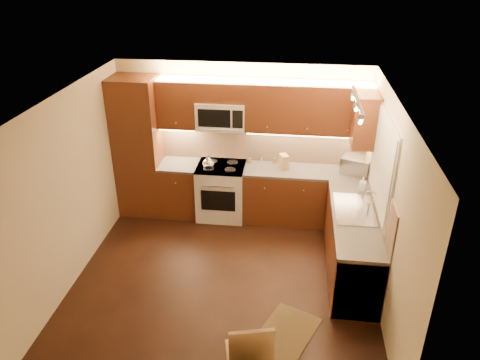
# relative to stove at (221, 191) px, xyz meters

# --- Properties ---
(floor) EXTENTS (4.00, 4.00, 0.01)m
(floor) POSITION_rel_stove_xyz_m (0.30, -1.68, -0.46)
(floor) COLOR black
(floor) RESTS_ON ground
(ceiling) EXTENTS (4.00, 4.00, 0.01)m
(ceiling) POSITION_rel_stove_xyz_m (0.30, -1.68, 2.04)
(ceiling) COLOR beige
(ceiling) RESTS_ON ground
(wall_back) EXTENTS (4.00, 0.01, 2.50)m
(wall_back) POSITION_rel_stove_xyz_m (0.30, 0.32, 0.79)
(wall_back) COLOR #BDAE8A
(wall_back) RESTS_ON ground
(wall_front) EXTENTS (4.00, 0.01, 2.50)m
(wall_front) POSITION_rel_stove_xyz_m (0.30, -3.67, 0.79)
(wall_front) COLOR #BDAE8A
(wall_front) RESTS_ON ground
(wall_left) EXTENTS (0.01, 4.00, 2.50)m
(wall_left) POSITION_rel_stove_xyz_m (-1.70, -1.68, 0.79)
(wall_left) COLOR #BDAE8A
(wall_left) RESTS_ON ground
(wall_right) EXTENTS (0.01, 4.00, 2.50)m
(wall_right) POSITION_rel_stove_xyz_m (2.30, -1.68, 0.79)
(wall_right) COLOR #BDAE8A
(wall_right) RESTS_ON ground
(pantry) EXTENTS (0.70, 0.60, 2.30)m
(pantry) POSITION_rel_stove_xyz_m (-1.35, 0.02, 0.69)
(pantry) COLOR #4E2510
(pantry) RESTS_ON floor
(base_cab_back_left) EXTENTS (0.62, 0.60, 0.86)m
(base_cab_back_left) POSITION_rel_stove_xyz_m (-0.69, 0.02, -0.03)
(base_cab_back_left) COLOR #4E2510
(base_cab_back_left) RESTS_ON floor
(counter_back_left) EXTENTS (0.62, 0.60, 0.04)m
(counter_back_left) POSITION_rel_stove_xyz_m (-0.69, 0.02, 0.42)
(counter_back_left) COLOR #322F2D
(counter_back_left) RESTS_ON base_cab_back_left
(base_cab_back_right) EXTENTS (1.92, 0.60, 0.86)m
(base_cab_back_right) POSITION_rel_stove_xyz_m (1.34, 0.02, -0.03)
(base_cab_back_right) COLOR #4E2510
(base_cab_back_right) RESTS_ON floor
(counter_back_right) EXTENTS (1.92, 0.60, 0.04)m
(counter_back_right) POSITION_rel_stove_xyz_m (1.34, 0.02, 0.42)
(counter_back_right) COLOR #322F2D
(counter_back_right) RESTS_ON base_cab_back_right
(base_cab_right) EXTENTS (0.60, 2.00, 0.86)m
(base_cab_right) POSITION_rel_stove_xyz_m (2.00, -1.28, -0.03)
(base_cab_right) COLOR #4E2510
(base_cab_right) RESTS_ON floor
(counter_right) EXTENTS (0.60, 2.00, 0.04)m
(counter_right) POSITION_rel_stove_xyz_m (2.00, -1.28, 0.42)
(counter_right) COLOR #322F2D
(counter_right) RESTS_ON base_cab_right
(dishwasher) EXTENTS (0.58, 0.60, 0.84)m
(dishwasher) POSITION_rel_stove_xyz_m (2.00, -1.98, -0.03)
(dishwasher) COLOR silver
(dishwasher) RESTS_ON floor
(backsplash_back) EXTENTS (3.30, 0.02, 0.60)m
(backsplash_back) POSITION_rel_stove_xyz_m (0.65, 0.31, 0.74)
(backsplash_back) COLOR tan
(backsplash_back) RESTS_ON wall_back
(backsplash_right) EXTENTS (0.02, 2.00, 0.60)m
(backsplash_right) POSITION_rel_stove_xyz_m (2.29, -1.28, 0.74)
(backsplash_right) COLOR tan
(backsplash_right) RESTS_ON wall_right
(upper_cab_back_left) EXTENTS (0.62, 0.35, 0.75)m
(upper_cab_back_left) POSITION_rel_stove_xyz_m (-0.69, 0.15, 1.42)
(upper_cab_back_left) COLOR #4E2510
(upper_cab_back_left) RESTS_ON wall_back
(upper_cab_back_right) EXTENTS (1.92, 0.35, 0.75)m
(upper_cab_back_right) POSITION_rel_stove_xyz_m (1.34, 0.15, 1.42)
(upper_cab_back_right) COLOR #4E2510
(upper_cab_back_right) RESTS_ON wall_back
(upper_cab_bridge) EXTENTS (0.76, 0.35, 0.31)m
(upper_cab_bridge) POSITION_rel_stove_xyz_m (0.00, 0.15, 1.63)
(upper_cab_bridge) COLOR #4E2510
(upper_cab_bridge) RESTS_ON wall_back
(upper_cab_right_corner) EXTENTS (0.35, 0.50, 0.75)m
(upper_cab_right_corner) POSITION_rel_stove_xyz_m (2.12, -0.28, 1.42)
(upper_cab_right_corner) COLOR #4E2510
(upper_cab_right_corner) RESTS_ON wall_right
(stove) EXTENTS (0.76, 0.65, 0.92)m
(stove) POSITION_rel_stove_xyz_m (0.00, 0.00, 0.00)
(stove) COLOR silver
(stove) RESTS_ON floor
(microwave) EXTENTS (0.76, 0.38, 0.44)m
(microwave) POSITION_rel_stove_xyz_m (0.00, 0.14, 1.26)
(microwave) COLOR silver
(microwave) RESTS_ON wall_back
(window_frame) EXTENTS (0.03, 1.44, 1.24)m
(window_frame) POSITION_rel_stove_xyz_m (2.29, -1.12, 1.14)
(window_frame) COLOR silver
(window_frame) RESTS_ON wall_right
(window_blinds) EXTENTS (0.02, 1.36, 1.16)m
(window_blinds) POSITION_rel_stove_xyz_m (2.27, -1.12, 1.14)
(window_blinds) COLOR silver
(window_blinds) RESTS_ON wall_right
(sink) EXTENTS (0.52, 0.86, 0.15)m
(sink) POSITION_rel_stove_xyz_m (2.00, -1.12, 0.52)
(sink) COLOR silver
(sink) RESTS_ON counter_right
(faucet) EXTENTS (0.20, 0.04, 0.30)m
(faucet) POSITION_rel_stove_xyz_m (2.18, -1.12, 0.59)
(faucet) COLOR silver
(faucet) RESTS_ON counter_right
(track_light_bar) EXTENTS (0.04, 1.20, 0.03)m
(track_light_bar) POSITION_rel_stove_xyz_m (1.85, -1.27, 2.00)
(track_light_bar) COLOR silver
(track_light_bar) RESTS_ON ceiling
(kettle) EXTENTS (0.20, 0.20, 0.20)m
(kettle) POSITION_rel_stove_xyz_m (-0.19, -0.09, 0.56)
(kettle) COLOR silver
(kettle) RESTS_ON stove
(toaster_oven) EXTENTS (0.52, 0.46, 0.26)m
(toaster_oven) POSITION_rel_stove_xyz_m (2.12, 0.04, 0.57)
(toaster_oven) COLOR silver
(toaster_oven) RESTS_ON counter_back_right
(knife_block) EXTENTS (0.17, 0.20, 0.24)m
(knife_block) POSITION_rel_stove_xyz_m (1.00, 0.05, 0.56)
(knife_block) COLOR #9C6B46
(knife_block) RESTS_ON counter_back_right
(spice_jar_a) EXTENTS (0.05, 0.05, 0.11)m
(spice_jar_a) POSITION_rel_stove_xyz_m (0.63, 0.26, 0.49)
(spice_jar_a) COLOR silver
(spice_jar_a) RESTS_ON counter_back_right
(spice_jar_b) EXTENTS (0.05, 0.05, 0.10)m
(spice_jar_b) POSITION_rel_stove_xyz_m (0.84, 0.23, 0.49)
(spice_jar_b) COLOR brown
(spice_jar_b) RESTS_ON counter_back_right
(spice_jar_c) EXTENTS (0.04, 0.04, 0.09)m
(spice_jar_c) POSITION_rel_stove_xyz_m (0.90, 0.25, 0.48)
(spice_jar_c) COLOR silver
(spice_jar_c) RESTS_ON counter_back_right
(spice_jar_d) EXTENTS (0.05, 0.05, 0.09)m
(spice_jar_d) POSITION_rel_stove_xyz_m (0.45, 0.19, 0.49)
(spice_jar_d) COLOR #9D612F
(spice_jar_d) RESTS_ON counter_back_right
(soap_bottle) EXTENTS (0.11, 0.11, 0.20)m
(soap_bottle) POSITION_rel_stove_xyz_m (2.16, -0.54, 0.54)
(soap_bottle) COLOR silver
(soap_bottle) RESTS_ON counter_right
(rug) EXTENTS (0.87, 1.01, 0.01)m
(rug) POSITION_rel_stove_xyz_m (1.18, -2.58, -0.45)
(rug) COLOR black
(rug) RESTS_ON floor
(dining_chair) EXTENTS (0.52, 0.52, 0.96)m
(dining_chair) POSITION_rel_stove_xyz_m (0.81, -3.36, 0.02)
(dining_chair) COLOR #9C6B46
(dining_chair) RESTS_ON floor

